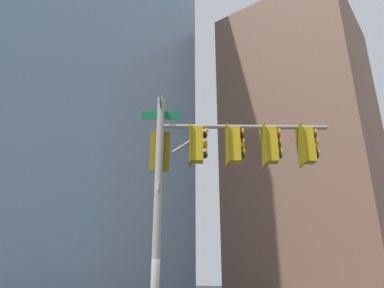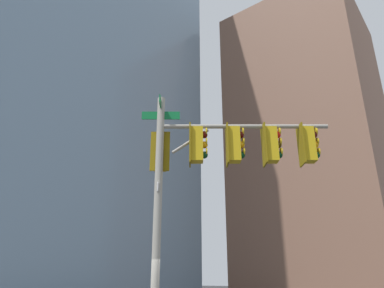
# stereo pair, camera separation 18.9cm
# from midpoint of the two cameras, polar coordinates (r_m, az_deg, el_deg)

# --- Properties ---
(signal_pole_assembly) EXTENTS (3.37, 4.26, 7.00)m
(signal_pole_assembly) POSITION_cam_midpoint_polar(r_m,az_deg,el_deg) (9.87, 3.11, -2.94)
(signal_pole_assembly) COLOR #9E998C
(signal_pole_assembly) RESTS_ON ground_plane
(building_brick_nearside) EXTENTS (20.44, 14.44, 52.97)m
(building_brick_nearside) POSITION_cam_midpoint_polar(r_m,az_deg,el_deg) (53.55, -19.28, 7.66)
(building_brick_nearside) COLOR brown
(building_brick_nearside) RESTS_ON ground_plane
(building_brick_midblock) EXTENTS (18.24, 18.43, 40.54)m
(building_brick_midblock) POSITION_cam_midpoint_polar(r_m,az_deg,el_deg) (54.16, 17.58, -0.10)
(building_brick_midblock) COLOR #845B47
(building_brick_midblock) RESTS_ON ground_plane
(building_glass_tower) EXTENTS (33.90, 31.05, 66.24)m
(building_glass_tower) POSITION_cam_midpoint_polar(r_m,az_deg,el_deg) (56.56, -23.92, 14.59)
(building_glass_tower) COLOR #7A99B2
(building_glass_tower) RESTS_ON ground_plane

